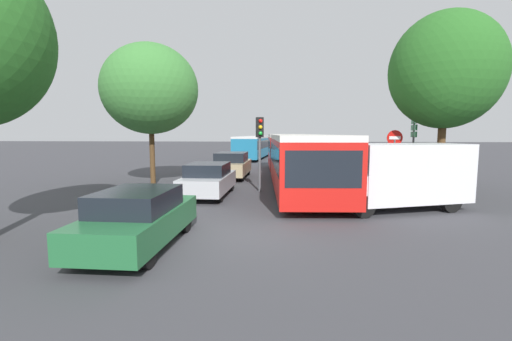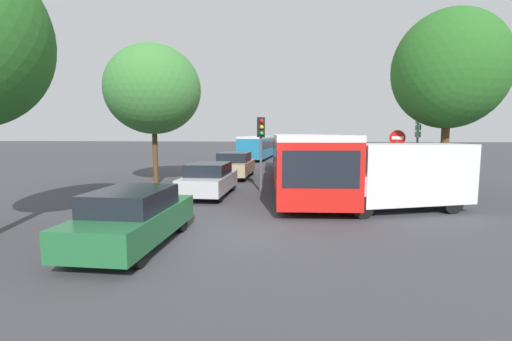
% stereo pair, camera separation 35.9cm
% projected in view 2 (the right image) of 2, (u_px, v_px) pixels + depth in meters
% --- Properties ---
extents(ground_plane, '(200.00, 200.00, 0.00)m').
position_uv_depth(ground_plane, '(230.00, 233.00, 9.22)').
color(ground_plane, '#3D3D42').
extents(articulated_bus, '(3.82, 17.72, 2.61)m').
position_uv_depth(articulated_bus, '(298.00, 155.00, 18.88)').
color(articulated_bus, red).
rests_on(articulated_bus, ground).
extents(city_bus_rear, '(3.26, 11.10, 2.35)m').
position_uv_depth(city_bus_rear, '(259.00, 146.00, 36.29)').
color(city_bus_rear, teal).
rests_on(city_bus_rear, ground).
extents(queued_car_green, '(1.71, 3.97, 1.38)m').
position_uv_depth(queued_car_green, '(133.00, 217.00, 8.11)').
color(queued_car_green, '#236638').
rests_on(queued_car_green, ground).
extents(queued_car_silver, '(1.76, 4.09, 1.42)m').
position_uv_depth(queued_car_silver, '(209.00, 179.00, 14.64)').
color(queued_car_silver, '#B7BABF').
rests_on(queued_car_silver, ground).
extents(queued_car_tan, '(1.92, 4.45, 1.54)m').
position_uv_depth(queued_car_tan, '(235.00, 165.00, 20.56)').
color(queued_car_tan, tan).
rests_on(queued_car_tan, ground).
extents(white_van, '(5.36, 3.43, 2.31)m').
position_uv_depth(white_van, '(399.00, 175.00, 11.86)').
color(white_van, silver).
rests_on(white_van, ground).
extents(traffic_light, '(0.38, 0.40, 3.40)m').
position_uv_depth(traffic_light, '(261.00, 137.00, 15.55)').
color(traffic_light, '#56595E').
rests_on(traffic_light, ground).
extents(no_entry_sign, '(0.70, 0.08, 2.82)m').
position_uv_depth(no_entry_sign, '(397.00, 151.00, 15.40)').
color(no_entry_sign, '#56595E').
rests_on(no_entry_sign, ground).
extents(direction_sign_post, '(0.30, 1.39, 3.60)m').
position_uv_depth(direction_sign_post, '(418.00, 135.00, 17.10)').
color(direction_sign_post, '#56595E').
rests_on(direction_sign_post, ground).
extents(tree_left_mid, '(4.87, 4.87, 7.21)m').
position_uv_depth(tree_left_mid, '(152.00, 92.00, 17.74)').
color(tree_left_mid, '#51381E').
rests_on(tree_left_mid, ground).
extents(tree_right_near, '(4.63, 4.63, 7.79)m').
position_uv_depth(tree_right_near, '(449.00, 70.00, 14.36)').
color(tree_right_near, '#51381E').
rests_on(tree_right_near, ground).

